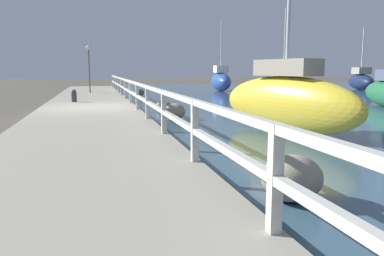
{
  "coord_description": "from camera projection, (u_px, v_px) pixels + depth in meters",
  "views": [
    {
      "loc": [
        0.23,
        -13.85,
        1.67
      ],
      "look_at": [
        2.82,
        -3.85,
        0.06
      ],
      "focal_mm": 35.0,
      "sensor_mm": 36.0,
      "label": 1
    }
  ],
  "objects": [
    {
      "name": "sailboat_orange",
      "position": [
        283.0,
        84.0,
        23.59
      ],
      "size": [
        2.13,
        5.63,
        5.42
      ],
      "rotation": [
        0.0,
        0.0,
        -0.12
      ],
      "color": "orange",
      "rests_on": "water_surface"
    },
    {
      "name": "boulder_far_strip",
      "position": [
        162.0,
        105.0,
        15.74
      ],
      "size": [
        0.52,
        0.47,
        0.39
      ],
      "color": "gray",
      "rests_on": "ground"
    },
    {
      "name": "railing",
      "position": [
        133.0,
        89.0,
        13.7
      ],
      "size": [
        0.1,
        32.5,
        0.9
      ],
      "color": "beige",
      "rests_on": "dock_walkway"
    },
    {
      "name": "sailboat_yellow",
      "position": [
        285.0,
        101.0,
        9.93
      ],
      "size": [
        2.32,
        4.95,
        6.15
      ],
      "rotation": [
        0.0,
        0.0,
        0.27
      ],
      "color": "gold",
      "rests_on": "water_surface"
    },
    {
      "name": "sailboat_blue",
      "position": [
        221.0,
        80.0,
        30.03
      ],
      "size": [
        1.92,
        4.34,
        5.45
      ],
      "rotation": [
        0.0,
        0.0,
        -0.13
      ],
      "color": "#2D4C9E",
      "rests_on": "water_surface"
    },
    {
      "name": "mooring_bollard",
      "position": [
        74.0,
        96.0,
        15.51
      ],
      "size": [
        0.22,
        0.22,
        0.52
      ],
      "color": "#333338",
      "rests_on": "dock_walkway"
    },
    {
      "name": "dock_lamp",
      "position": [
        89.0,
        58.0,
        21.41
      ],
      "size": [
        0.25,
        0.25,
        2.7
      ],
      "color": "#514C47",
      "rests_on": "dock_walkway"
    },
    {
      "name": "boulder_mid_strip",
      "position": [
        139.0,
        92.0,
        24.06
      ],
      "size": [
        0.64,
        0.58,
        0.48
      ],
      "color": "#666056",
      "rests_on": "ground"
    },
    {
      "name": "ground_plane",
      "position": [
        89.0,
        117.0,
        13.45
      ],
      "size": [
        120.0,
        120.0,
        0.0
      ],
      "primitive_type": "plane",
      "color": "#4C473D"
    },
    {
      "name": "boulder_upstream",
      "position": [
        175.0,
        112.0,
        12.61
      ],
      "size": [
        0.74,
        0.66,
        0.55
      ],
      "color": "gray",
      "rests_on": "ground"
    },
    {
      "name": "boulder_water_edge",
      "position": [
        167.0,
        105.0,
        16.56
      ],
      "size": [
        0.37,
        0.33,
        0.27
      ],
      "color": "slate",
      "rests_on": "ground"
    },
    {
      "name": "dock_walkway",
      "position": [
        89.0,
        112.0,
        13.42
      ],
      "size": [
        3.4,
        36.0,
        0.35
      ],
      "color": "gray",
      "rests_on": "ground"
    },
    {
      "name": "sailboat_navy",
      "position": [
        361.0,
        81.0,
        31.38
      ],
      "size": [
        3.11,
        5.12,
        5.12
      ],
      "rotation": [
        0.0,
        0.0,
        -0.37
      ],
      "color": "#192347",
      "rests_on": "water_surface"
    },
    {
      "name": "boulder_near_dock",
      "position": [
        292.0,
        178.0,
        4.78
      ],
      "size": [
        0.8,
        0.72,
        0.6
      ],
      "color": "gray",
      "rests_on": "ground"
    }
  ]
}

